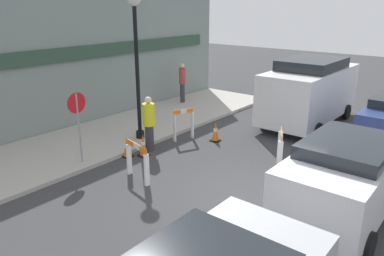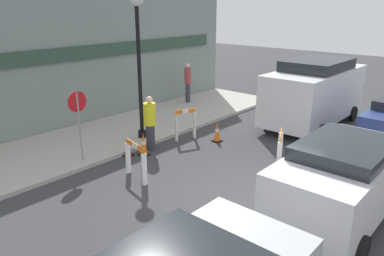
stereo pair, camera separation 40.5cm
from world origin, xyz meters
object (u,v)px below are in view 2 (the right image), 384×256
(work_van, at_px, (315,90))
(person_worker, at_px, (150,122))
(parked_car_1, at_px, (342,177))
(person_pedestrian, at_px, (188,81))
(stop_sign, at_px, (78,115))
(streetlamp_post, at_px, (138,47))

(work_van, bearing_deg, person_worker, 155.37)
(parked_car_1, distance_m, work_van, 7.04)
(person_pedestrian, height_order, work_van, work_van)
(stop_sign, height_order, work_van, work_van)
(person_worker, height_order, person_pedestrian, person_pedestrian)
(stop_sign, bearing_deg, person_pedestrian, -165.29)
(streetlamp_post, relative_size, parked_car_1, 1.17)
(person_pedestrian, xyz_separation_m, parked_car_1, (-5.23, -9.12, -0.10))
(stop_sign, height_order, person_worker, stop_sign)
(stop_sign, distance_m, parked_car_1, 7.14)
(stop_sign, bearing_deg, streetlamp_post, -178.45)
(person_worker, bearing_deg, parked_car_1, -9.70)
(stop_sign, xyz_separation_m, person_pedestrian, (7.21, 2.28, -0.40))
(person_pedestrian, bearing_deg, person_worker, 36.86)
(streetlamp_post, height_order, work_van, streetlamp_post)
(person_pedestrian, xyz_separation_m, work_van, (0.92, -5.73, 0.27))
(stop_sign, distance_m, person_worker, 2.28)
(streetlamp_post, bearing_deg, person_worker, -115.10)
(person_worker, relative_size, person_pedestrian, 0.98)
(streetlamp_post, xyz_separation_m, person_pedestrian, (4.70, 2.09, -2.09))
(work_van, bearing_deg, parked_car_1, -151.21)
(work_van, bearing_deg, person_pedestrian, 99.16)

